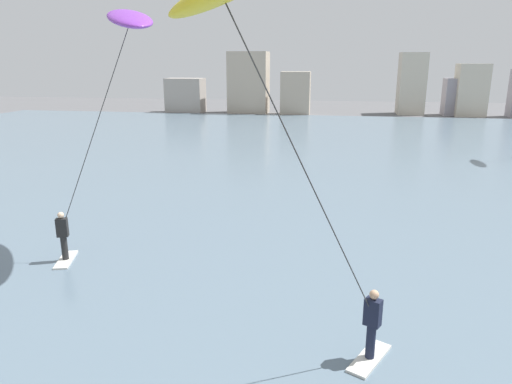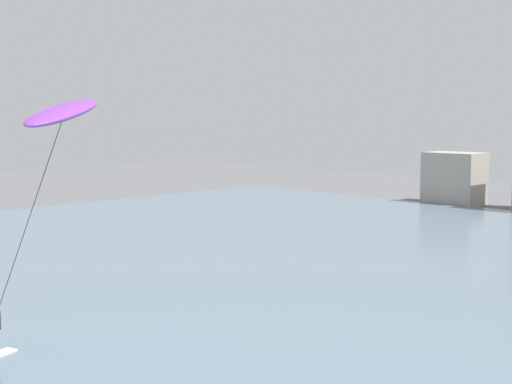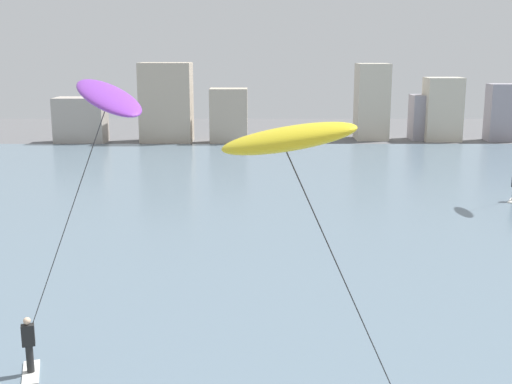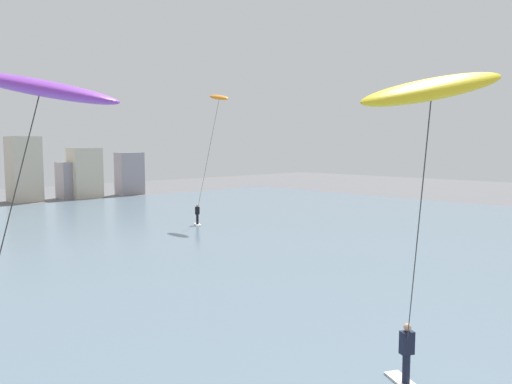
{
  "view_description": "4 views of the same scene",
  "coord_description": "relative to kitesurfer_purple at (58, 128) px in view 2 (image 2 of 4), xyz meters",
  "views": [
    {
      "loc": [
        -0.94,
        -0.53,
        6.29
      ],
      "look_at": [
        -3.41,
        14.34,
        2.08
      ],
      "focal_mm": 32.68,
      "sensor_mm": 36.0,
      "label": 1
    },
    {
      "loc": [
        12.1,
        1.91,
        7.52
      ],
      "look_at": [
        -3.52,
        17.76,
        5.19
      ],
      "focal_mm": 52.44,
      "sensor_mm": 36.0,
      "label": 2
    },
    {
      "loc": [
        -3.11,
        -4.23,
        8.81
      ],
      "look_at": [
        -3.15,
        12.6,
        5.11
      ],
      "focal_mm": 45.8,
      "sensor_mm": 36.0,
      "label": 3
    },
    {
      "loc": [
        -11.14,
        2.56,
        6.28
      ],
      "look_at": [
        0.51,
        14.51,
        4.71
      ],
      "focal_mm": 33.91,
      "sensor_mm": 36.0,
      "label": 4
    }
  ],
  "objects": [
    {
      "name": "kitesurfer_purple",
      "position": [
        0.0,
        0.0,
        0.0
      ],
      "size": [
        4.13,
        3.98,
        8.0
      ],
      "color": "silver",
      "rests_on": "water_bay"
    }
  ]
}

